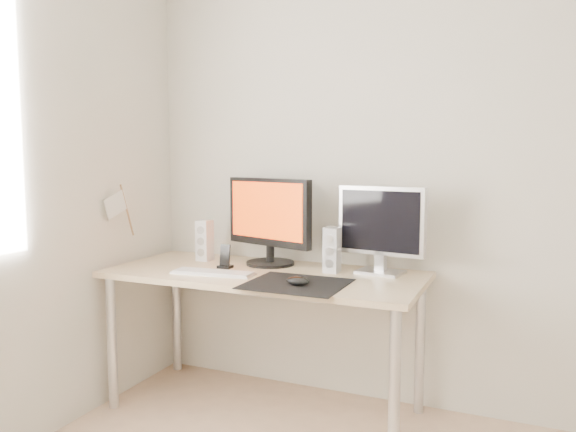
% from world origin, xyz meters
% --- Properties ---
extents(wall_back, '(3.50, 0.00, 3.50)m').
position_xyz_m(wall_back, '(0.00, 1.75, 1.25)').
color(wall_back, white).
rests_on(wall_back, ground).
extents(mousepad, '(0.45, 0.40, 0.00)m').
position_xyz_m(mousepad, '(-0.67, 1.19, 0.73)').
color(mousepad, black).
rests_on(mousepad, desk).
extents(mouse, '(0.11, 0.06, 0.04)m').
position_xyz_m(mouse, '(-0.65, 1.16, 0.75)').
color(mouse, black).
rests_on(mouse, mousepad).
extents(desk, '(1.60, 0.70, 0.73)m').
position_xyz_m(desk, '(-0.93, 1.38, 0.65)').
color(desk, '#D1B587').
rests_on(desk, ground).
extents(main_monitor, '(0.54, 0.33, 0.47)m').
position_xyz_m(main_monitor, '(-0.99, 1.56, 0.98)').
color(main_monitor, black).
rests_on(main_monitor, desk).
extents(second_monitor, '(0.45, 0.19, 0.43)m').
position_xyz_m(second_monitor, '(-0.38, 1.57, 0.97)').
color(second_monitor, silver).
rests_on(second_monitor, desk).
extents(speaker_left, '(0.07, 0.09, 0.23)m').
position_xyz_m(speaker_left, '(-1.37, 1.53, 0.84)').
color(speaker_left, white).
rests_on(speaker_left, desk).
extents(speaker_right, '(0.07, 0.09, 0.23)m').
position_xyz_m(speaker_right, '(-0.61, 1.50, 0.84)').
color(speaker_right, silver).
rests_on(speaker_right, desk).
extents(keyboard, '(0.43, 0.15, 0.02)m').
position_xyz_m(keyboard, '(-1.14, 1.23, 0.74)').
color(keyboard, silver).
rests_on(keyboard, desk).
extents(phone_dock, '(0.07, 0.06, 0.12)m').
position_xyz_m(phone_dock, '(-1.16, 1.38, 0.77)').
color(phone_dock, black).
rests_on(phone_dock, desk).
extents(pennant, '(0.01, 0.23, 0.29)m').
position_xyz_m(pennant, '(-1.72, 1.24, 1.05)').
color(pennant, '#A57F54').
rests_on(pennant, wall_left).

